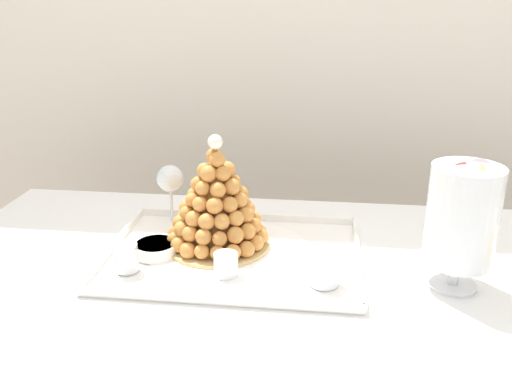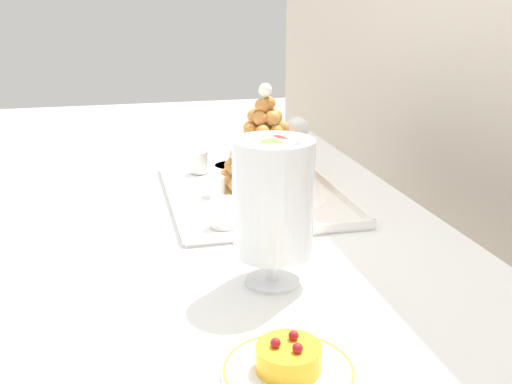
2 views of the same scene
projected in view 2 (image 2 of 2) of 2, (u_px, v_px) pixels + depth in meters
buffet_table at (248, 260)px, 1.34m from camera, size 1.72×0.85×0.77m
serving_tray at (252, 194)px, 1.49m from camera, size 0.56×0.41×0.02m
croquembouche at (265, 148)px, 1.51m from camera, size 0.24×0.24×0.26m
dessert_cup_left at (199, 163)px, 1.65m from camera, size 0.05×0.05×0.06m
dessert_cup_mid_left at (214, 187)px, 1.46m from camera, size 0.05×0.05×0.05m
dessert_cup_centre at (225, 214)px, 1.27m from camera, size 0.06×0.06×0.06m
creme_brulee_ramekin at (231, 169)px, 1.64m from camera, size 0.10×0.10×0.03m
macaron_goblet at (273, 198)px, 1.00m from camera, size 0.14×0.14×0.27m
fruit_tart_plate at (288, 364)px, 0.80m from camera, size 0.18×0.18×0.05m
wine_glass at (297, 131)px, 1.66m from camera, size 0.07×0.07×0.16m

